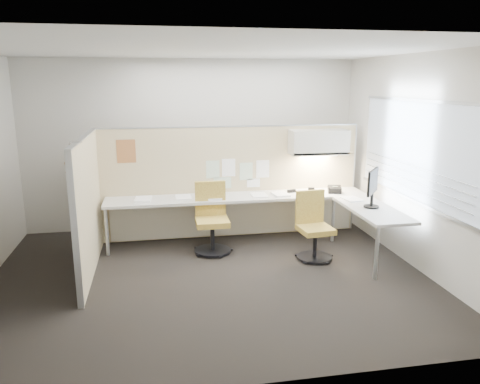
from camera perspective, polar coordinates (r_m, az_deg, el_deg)
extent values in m
cube|color=black|center=(6.11, -3.70, -10.28)|extent=(5.50, 4.50, 0.01)
cube|color=white|center=(5.61, -4.15, 17.05)|extent=(5.50, 4.50, 0.01)
cube|color=beige|center=(7.90, -5.80, 5.73)|extent=(5.50, 0.02, 2.80)
cube|color=beige|center=(3.53, 0.31, -3.85)|extent=(5.50, 0.02, 2.80)
cube|color=beige|center=(6.59, 20.63, 3.41)|extent=(0.02, 4.50, 2.80)
cube|color=#A2ADBC|center=(6.55, 20.55, 4.70)|extent=(0.01, 2.80, 1.30)
cube|color=#C3AF87|center=(7.42, -1.05, 1.19)|extent=(4.10, 0.06, 1.75)
cube|color=#C3AF87|center=(6.32, -18.01, -1.66)|extent=(0.06, 2.20, 1.75)
cube|color=beige|center=(7.15, -0.22, -0.64)|extent=(4.00, 0.60, 0.04)
cube|color=beige|center=(6.72, 15.83, -2.09)|extent=(0.60, 1.47, 0.04)
cube|color=beige|center=(7.50, -0.58, -2.85)|extent=(3.90, 0.02, 0.64)
cylinder|color=#A5A8AA|center=(6.94, -15.93, -4.74)|extent=(0.05, 0.05, 0.69)
cylinder|color=#A5A8AA|center=(6.14, 16.31, -7.17)|extent=(0.05, 0.05, 0.69)
cylinder|color=#A5A8AA|center=(7.41, 11.26, -3.34)|extent=(0.05, 0.05, 0.69)
cube|color=beige|center=(7.45, 9.55, 6.01)|extent=(0.90, 0.36, 0.38)
cube|color=#FFEABF|center=(7.48, 9.49, 4.41)|extent=(0.60, 0.06, 0.02)
cube|color=#8CBF8C|center=(7.30, -3.34, 2.77)|extent=(0.21, 0.00, 0.28)
cube|color=white|center=(7.33, -1.40, 2.99)|extent=(0.21, 0.00, 0.28)
cube|color=#8CBF8C|center=(7.40, 0.75, 2.53)|extent=(0.21, 0.00, 0.28)
cube|color=white|center=(7.45, 2.79, 2.82)|extent=(0.21, 0.00, 0.28)
cube|color=#8CBF8C|center=(7.37, -2.16, 1.12)|extent=(0.28, 0.00, 0.18)
cube|color=white|center=(7.46, 1.65, 1.12)|extent=(0.21, 0.00, 0.14)
cube|color=orange|center=(7.21, -13.71, 4.85)|extent=(0.28, 0.00, 0.35)
cylinder|color=black|center=(6.89, -3.35, -7.13)|extent=(0.53, 0.53, 0.03)
cylinder|color=black|center=(6.82, -3.38, -5.53)|extent=(0.06, 0.06, 0.41)
cube|color=#E3CA54|center=(6.75, -3.40, -3.65)|extent=(0.48, 0.48, 0.08)
cube|color=#E3CA54|center=(6.89, -3.64, -0.76)|extent=(0.45, 0.07, 0.51)
cylinder|color=black|center=(6.72, 9.06, -7.85)|extent=(0.49, 0.49, 0.03)
cylinder|color=black|center=(6.65, 9.12, -6.33)|extent=(0.06, 0.06, 0.38)
cube|color=#E3CA54|center=(6.58, 9.19, -4.54)|extent=(0.48, 0.48, 0.08)
cube|color=#E3CA54|center=(6.69, 8.51, -1.77)|extent=(0.42, 0.10, 0.47)
cylinder|color=black|center=(6.74, 15.70, -1.70)|extent=(0.21, 0.21, 0.02)
cylinder|color=black|center=(6.72, 15.75, -0.97)|extent=(0.04, 0.04, 0.19)
cube|color=black|center=(6.66, 15.90, 1.24)|extent=(0.34, 0.42, 0.34)
cube|color=black|center=(6.66, 15.90, 1.24)|extent=(0.29, 0.37, 0.30)
cube|color=black|center=(7.49, 11.46, 0.28)|extent=(0.24, 0.24, 0.12)
cylinder|color=black|center=(7.47, 10.77, 0.55)|extent=(0.08, 0.17, 0.04)
cube|color=black|center=(7.40, 6.30, 0.12)|extent=(0.15, 0.08, 0.05)
cube|color=black|center=(7.54, 8.69, 0.33)|extent=(0.11, 0.09, 0.06)
cube|color=silver|center=(5.59, -19.42, 5.75)|extent=(0.14, 0.02, 0.02)
cylinder|color=silver|center=(5.61, -20.06, 4.85)|extent=(0.02, 0.02, 0.14)
cube|color=#AD7F4C|center=(5.63, -19.95, 3.54)|extent=(0.02, 0.40, 0.12)
cube|color=#AD7F4C|center=(5.67, -20.17, 3.18)|extent=(0.02, 0.40, 0.12)
cube|color=#B2B2BD|center=(5.70, -19.67, -2.28)|extent=(0.01, 0.07, 1.00)
cube|color=white|center=(7.02, -11.73, -0.89)|extent=(0.25, 0.32, 0.04)
cube|color=white|center=(7.07, -6.93, -0.65)|extent=(0.23, 0.30, 0.02)
cube|color=white|center=(7.00, -3.17, -0.65)|extent=(0.26, 0.32, 0.03)
cube|color=white|center=(7.19, 2.33, -0.36)|extent=(0.23, 0.30, 0.01)
cube|color=white|center=(7.23, 4.98, -0.28)|extent=(0.26, 0.32, 0.02)
cube|color=white|center=(7.11, 13.49, -0.85)|extent=(0.27, 0.33, 0.02)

